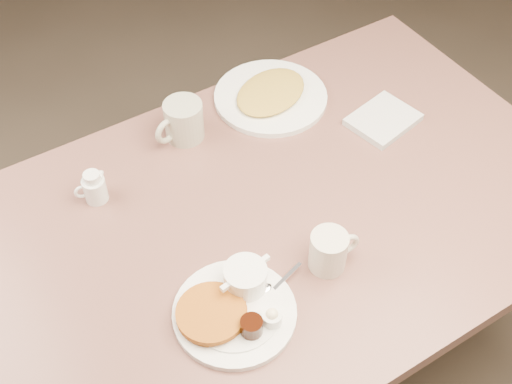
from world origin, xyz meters
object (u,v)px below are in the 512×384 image
coffee_mug_near (329,250)px  creamer_right (94,188)px  hash_plate (271,95)px  coffee_mug_far (183,121)px  main_plate (234,305)px  diner_table (260,263)px

coffee_mug_near → creamer_right: coffee_mug_near is taller
hash_plate → coffee_mug_far: bearing=-179.2°
coffee_mug_near → coffee_mug_far: 0.50m
main_plate → coffee_mug_far: size_ratio=2.18×
main_plate → coffee_mug_near: coffee_mug_near is taller
coffee_mug_near → coffee_mug_far: size_ratio=0.81×
coffee_mug_far → hash_plate: (0.26, 0.00, -0.04)m
hash_plate → coffee_mug_near: bearing=-109.9°
coffee_mug_far → creamer_right: size_ratio=1.79×
coffee_mug_near → hash_plate: 0.53m
coffee_mug_far → creamer_right: (-0.26, -0.07, -0.01)m
diner_table → coffee_mug_far: (-0.02, 0.32, 0.22)m
coffee_mug_near → hash_plate: coffee_mug_near is taller
coffee_mug_far → hash_plate: 0.26m
main_plate → coffee_mug_near: size_ratio=2.71×
main_plate → diner_table: bearing=45.0°
coffee_mug_near → creamer_right: (-0.34, 0.42, -0.01)m
coffee_mug_far → coffee_mug_near: bearing=-81.5°
creamer_right → hash_plate: size_ratio=0.21×
coffee_mug_near → diner_table: bearing=107.0°
diner_table → main_plate: 0.31m
main_plate → hash_plate: 0.64m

